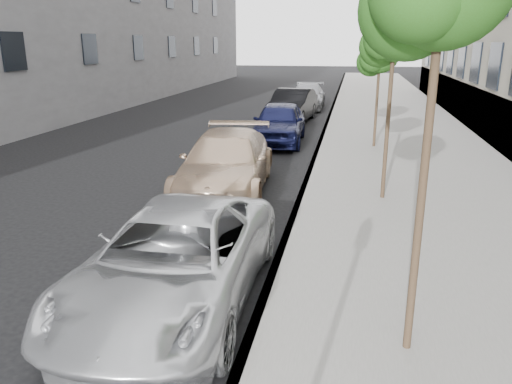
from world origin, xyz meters
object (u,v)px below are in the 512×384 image
(sedan_blue, at_px, (279,123))
(sedan_rear, at_px, (307,96))
(sedan_black, at_px, (292,106))
(tree_mid, at_px, (396,33))
(tree_far, at_px, (381,54))
(suv, at_px, (226,163))
(minivan, at_px, (175,260))

(sedan_blue, relative_size, sedan_rear, 0.95)
(sedan_black, distance_m, sedan_rear, 5.52)
(tree_mid, relative_size, tree_far, 1.14)
(suv, xyz_separation_m, sedan_black, (0.26, 12.37, 0.02))
(sedan_blue, height_order, sedan_rear, sedan_blue)
(minivan, bearing_deg, sedan_blue, 90.90)
(tree_far, relative_size, sedan_blue, 0.89)
(suv, xyz_separation_m, sedan_rear, (0.50, 17.89, -0.07))
(tree_mid, xyz_separation_m, sedan_rear, (-3.60, 18.06, -3.35))
(tree_far, bearing_deg, suv, -122.93)
(tree_far, distance_m, sedan_black, 7.64)
(sedan_blue, bearing_deg, tree_mid, -65.06)
(minivan, bearing_deg, suv, 96.40)
(tree_mid, relative_size, suv, 0.87)
(minivan, bearing_deg, tree_far, 74.08)
(minivan, relative_size, sedan_blue, 1.11)
(sedan_black, bearing_deg, tree_mid, -67.31)
(sedan_blue, relative_size, sedan_black, 0.96)
(suv, relative_size, sedan_black, 1.11)
(tree_far, distance_m, sedan_rear, 12.42)
(tree_mid, distance_m, suv, 5.25)
(minivan, relative_size, sedan_rear, 1.06)
(suv, distance_m, sedan_black, 12.37)
(minivan, relative_size, suv, 0.96)
(suv, relative_size, sedan_blue, 1.15)
(minivan, height_order, suv, suv)
(tree_mid, xyz_separation_m, minivan, (-3.38, -5.76, -3.34))
(tree_mid, relative_size, sedan_black, 0.97)
(tree_mid, height_order, sedan_blue, tree_mid)
(minivan, distance_m, sedan_rear, 23.82)
(sedan_black, bearing_deg, minivan, -82.90)
(tree_mid, bearing_deg, sedan_blue, 117.37)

